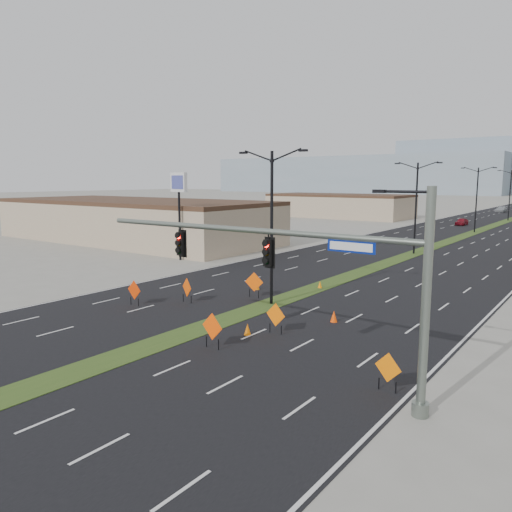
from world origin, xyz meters
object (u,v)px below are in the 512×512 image
Objects in this scene: construction_sign_1 at (187,288)px; cone_1 at (334,316)px; streetlight_3 at (510,193)px; car_left at (462,222)px; cone_3 at (257,285)px; streetlight_2 at (477,198)px; construction_sign_0 at (134,291)px; cone_2 at (320,285)px; construction_sign_4 at (276,316)px; construction_sign_5 at (388,369)px; car_far at (501,209)px; streetlight_0 at (272,223)px; construction_sign_3 at (212,328)px; construction_sign_2 at (254,283)px; signal_mast at (307,268)px; streetlight_1 at (416,205)px; cone_0 at (247,329)px; pole_sign_west at (179,189)px.

cone_1 is (10.12, 1.67, -0.65)m from construction_sign_1.
streetlight_3 reaches higher than car_left.
cone_3 is at bearing 97.85° from construction_sign_1.
streetlight_3 is at bearing 76.42° from car_left.
construction_sign_0 is (-7.01, -61.65, -4.43)m from streetlight_2.
cone_2 is at bearing -89.81° from streetlight_3.
construction_sign_5 is at bearing -18.47° from construction_sign_4.
construction_sign_4 is 2.57× the size of cone_3.
streetlight_2 is 6.34× the size of construction_sign_5.
streetlight_0 is at bearing -82.86° from car_far.
construction_sign_4 is (1.16, 3.81, -0.07)m from construction_sign_3.
construction_sign_1 is 0.94× the size of construction_sign_2.
construction_sign_0 reaches higher than construction_sign_5.
signal_mast is 16.60m from construction_sign_0.
streetlight_1 reaches higher than car_far.
streetlight_0 reaches higher than cone_2.
construction_sign_2 is (5.01, 6.43, 0.08)m from construction_sign_0.
car_left is (-4.80, 39.58, -4.77)m from streetlight_1.
car_left reaches higher than cone_0.
signal_mast reaches higher than construction_sign_1.
pole_sign_west is (-20.67, 18.62, 6.16)m from construction_sign_3.
streetlight_3 is 90.49m from cone_0.
cone_0 is 1.14× the size of cone_2.
pole_sign_west is at bearing -100.10° from car_left.
streetlight_1 reaches higher than pole_sign_west.
streetlight_0 is at bearing -41.51° from cone_3.
construction_sign_2 is 7.69m from cone_1.
streetlight_3 is at bearing 90.19° from cone_2.
construction_sign_3 is (2.69, -93.00, -4.36)m from streetlight_3.
construction_sign_0 is at bearing -160.92° from cone_1.
construction_sign_1 is 8.26m from cone_0.
cone_1 is 1.05× the size of cone_3.
streetlight_2 is 61.47m from construction_sign_4.
construction_sign_1 reaches higher than car_far.
construction_sign_2 reaches higher than car_left.
cone_2 is 19.81m from pole_sign_west.
construction_sign_1 is at bearing -139.87° from construction_sign_2.
car_far is 105.45m from cone_2.
pole_sign_west reaches higher than signal_mast.
streetlight_1 is at bearing -80.38° from car_left.
streetlight_0 is at bearing -35.27° from construction_sign_2.
cone_0 is (4.80, -7.08, -0.74)m from construction_sign_2.
construction_sign_4 is at bearing -59.60° from construction_sign_2.
signal_mast is 10.22m from cone_1.
streetlight_0 is 5.96× the size of construction_sign_4.
construction_sign_5 is at bearing -7.08° from construction_sign_0.
construction_sign_1 is at bearing -87.27° from car_left.
construction_sign_1 is at bearing -147.41° from streetlight_0.
construction_sign_0 is 9.38m from cone_3.
streetlight_3 reaches higher than construction_sign_3.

